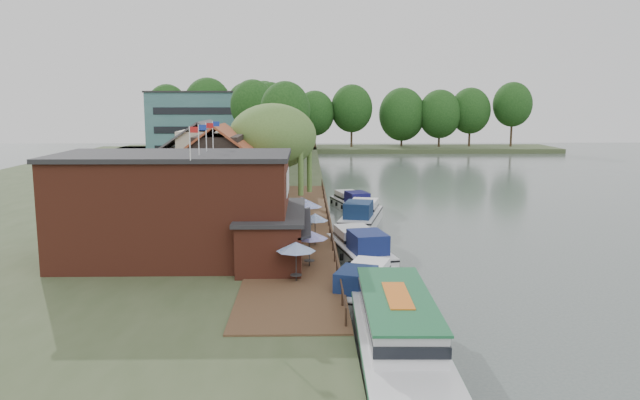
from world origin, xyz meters
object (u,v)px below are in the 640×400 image
object	(u,v)px
umbrella_6	(302,211)
cruiser_0	(363,280)
cruiser_2	(361,212)
swan	(356,315)
umbrella_3	(315,229)
cruiser_3	(352,200)
willow	(273,157)
umbrella_1	(309,248)
umbrella_5	(309,214)
umbrella_0	(296,262)
tour_boat	(399,330)
pub	(205,207)
umbrella_2	(290,240)
cottage_b	(205,162)
cottage_c	(250,154)
cottage_a	(220,172)
cruiser_1	(360,244)
umbrella_4	(295,225)
hotel_block	(224,126)

from	to	relation	value
umbrella_6	cruiser_0	xyz separation A→B (m)	(3.79, -16.88, -1.19)
cruiser_2	swan	bearing A→B (deg)	-82.47
umbrella_3	cruiser_3	xyz separation A→B (m)	(4.23, 21.01, -1.19)
willow	cruiser_2	world-z (taller)	willow
willow	cruiser_3	size ratio (longest dim) A/B	1.14
umbrella_1	umbrella_3	xyz separation A→B (m)	(0.45, 5.97, 0.00)
umbrella_5	cruiser_2	world-z (taller)	umbrella_5
willow	umbrella_0	bearing A→B (deg)	-83.93
umbrella_6	tour_boat	bearing A→B (deg)	-80.06
pub	umbrella_2	distance (m)	6.18
cottage_b	swan	bearing A→B (deg)	-68.38
cottage_c	umbrella_1	size ratio (longest dim) A/B	3.48
cruiser_0	cottage_a	bearing A→B (deg)	137.90
cruiser_1	willow	bearing A→B (deg)	102.55
cottage_b	umbrella_3	xyz separation A→B (m)	(11.45, -21.14, -2.96)
umbrella_1	cruiser_2	bearing A→B (deg)	74.98
cottage_a	cottage_b	bearing A→B (deg)	106.70
umbrella_4	cottage_b	bearing A→B (deg)	116.90
cottage_b	cruiser_3	xyz separation A→B (m)	(15.67, -0.13, -4.15)
umbrella_1	umbrella_2	world-z (taller)	same
umbrella_1	umbrella_5	bearing A→B (deg)	90.07
cottage_b	umbrella_1	size ratio (longest dim) A/B	3.93
hotel_block	cruiser_1	distance (m)	70.36
cottage_a	umbrella_2	world-z (taller)	cottage_a
umbrella_2	swan	distance (m)	10.19
umbrella_0	umbrella_2	size ratio (longest dim) A/B	1.00
umbrella_6	swan	distance (m)	20.91
pub	umbrella_6	distance (m)	13.39
umbrella_5	tour_boat	world-z (taller)	umbrella_5
umbrella_5	umbrella_6	xyz separation A→B (m)	(-0.56, 1.67, 0.00)
cottage_a	umbrella_2	bearing A→B (deg)	-65.66
cruiser_0	tour_boat	size ratio (longest dim) A/B	0.68
cottage_c	swan	distance (m)	44.39
umbrella_5	umbrella_1	bearing A→B (deg)	-89.93
cruiser_1	pub	bearing A→B (deg)	-173.32
umbrella_2	umbrella_5	world-z (taller)	same
pub	hotel_block	world-z (taller)	hotel_block
hotel_block	umbrella_1	bearing A→B (deg)	-78.41
umbrella_1	umbrella_4	size ratio (longest dim) A/B	1.03
pub	willow	world-z (taller)	willow
umbrella_2	tour_boat	size ratio (longest dim) A/B	0.18
pub	cottage_c	bearing A→B (deg)	90.00
cruiser_3	tour_boat	size ratio (longest dim) A/B	0.68
umbrella_4	cruiser_1	bearing A→B (deg)	-22.25
cottage_a	willow	size ratio (longest dim) A/B	0.82
cruiser_1	swan	xyz separation A→B (m)	(-1.24, -12.51, -1.05)
umbrella_2	cruiser_3	bearing A→B (deg)	76.44
willow	umbrella_6	bearing A→B (deg)	-71.00
cottage_b	umbrella_3	distance (m)	24.23
umbrella_3	cottage_a	bearing A→B (deg)	127.17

